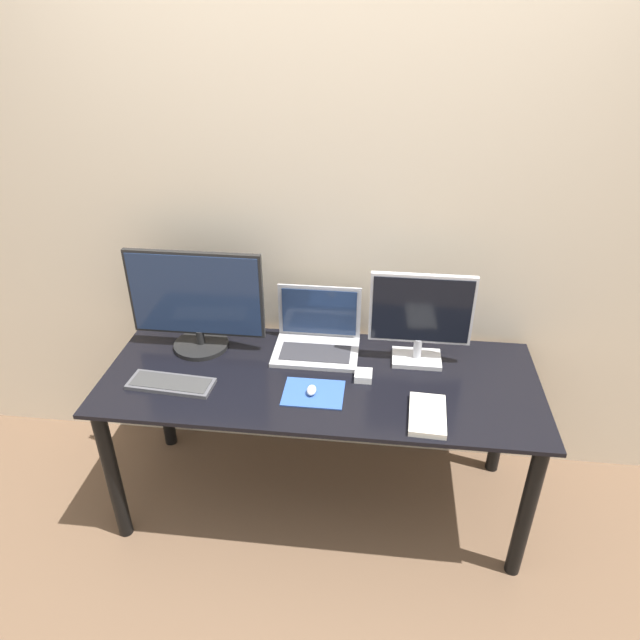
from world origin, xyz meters
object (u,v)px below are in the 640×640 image
Objects in this scene: monitor_right at (421,317)px; power_brick at (363,376)px; laptop at (317,335)px; keyboard at (171,384)px; monitor_left at (196,302)px; book at (427,415)px; mouse at (311,390)px.

monitor_right is 5.65× the size of power_brick.
laptop reaches higher than keyboard.
monitor_left is 1.08m from book.
monitor_left is 1.66× the size of keyboard.
laptop is (-0.44, 0.05, -0.15)m from monitor_right.
book is (0.45, -0.09, -0.01)m from mouse.
monitor_right is at bearing 94.39° from book.
monitor_left reaches higher than book.
keyboard is 0.57m from mouse.
book is at bearing -11.45° from mouse.
mouse is at bearing 168.55° from book.
mouse reaches higher than keyboard.
monitor_left is 7.79× the size of power_brick.
monitor_left is at bearing -174.36° from laptop.
monitor_right is 0.34m from power_brick.
laptop is 1.53× the size of book.
power_brick is at bearing 138.94° from book.
power_brick is (0.20, 0.13, -0.00)m from mouse.
monitor_left is 0.37m from keyboard.
mouse is 0.25× the size of book.
laptop is 0.66m from keyboard.
mouse is 0.46m from book.
laptop is at bearing 173.34° from monitor_right.
power_brick is (0.22, -0.21, -0.05)m from laptop.
monitor_left reaches higher than laptop.
laptop is at bearing 92.94° from mouse.
monitor_right is 1.76× the size of book.
laptop is 4.92× the size of power_brick.
monitor_right is (0.95, 0.00, -0.01)m from monitor_left.
book reaches higher than keyboard.
mouse is at bearing -87.06° from laptop.
monitor_right reaches higher than power_brick.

